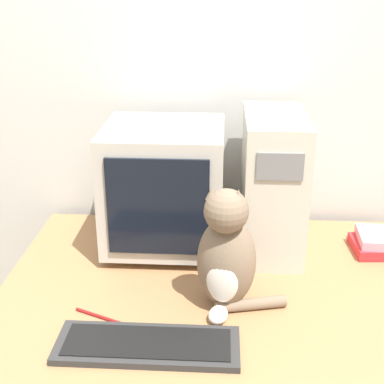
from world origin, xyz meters
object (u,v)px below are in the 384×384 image
cat (226,255)px  pen (97,316)px  keyboard (147,345)px  computer_tower (272,183)px  crt_monitor (164,186)px  book_stack (376,243)px

cat → pen: size_ratio=2.68×
keyboard → pen: size_ratio=3.40×
computer_tower → pen: computer_tower is taller
crt_monitor → computer_tower: computer_tower is taller
book_stack → crt_monitor: bearing=179.5°
cat → book_stack: cat is taller
keyboard → book_stack: size_ratio=2.81×
book_stack → computer_tower: bearing=176.4°
keyboard → cat: (0.20, 0.20, 0.15)m
keyboard → cat: 0.32m
keyboard → pen: (-0.15, 0.12, -0.01)m
crt_monitor → computer_tower: bearing=2.6°
cat → pen: cat is taller
computer_tower → cat: 0.40m
crt_monitor → pen: size_ratio=3.10×
keyboard → pen: 0.20m
cat → book_stack: 0.63m
book_stack → pen: (-0.86, -0.43, -0.03)m
crt_monitor → book_stack: size_ratio=2.56×
crt_monitor → book_stack: (0.72, -0.01, -0.19)m
pen → computer_tower: bearing=42.1°
computer_tower → pen: size_ratio=3.39×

